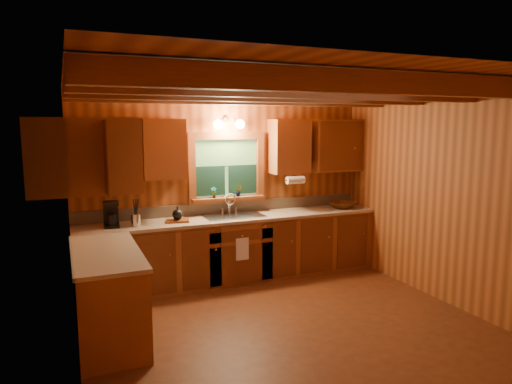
{
  "coord_description": "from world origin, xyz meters",
  "views": [
    {
      "loc": [
        -2.15,
        -4.28,
        2.17
      ],
      "look_at": [
        0.0,
        0.8,
        1.35
      ],
      "focal_mm": 32.38,
      "sensor_mm": 36.0,
      "label": 1
    }
  ],
  "objects_px": {
    "sink": "(233,219)",
    "wicker_basket": "(343,205)",
    "coffee_maker": "(111,214)",
    "cutting_board": "(178,221)"
  },
  "relations": [
    {
      "from": "sink",
      "to": "wicker_basket",
      "type": "distance_m",
      "value": 1.74
    },
    {
      "from": "sink",
      "to": "coffee_maker",
      "type": "bearing_deg",
      "value": -179.54
    },
    {
      "from": "cutting_board",
      "to": "wicker_basket",
      "type": "relative_size",
      "value": 0.77
    },
    {
      "from": "sink",
      "to": "cutting_board",
      "type": "bearing_deg",
      "value": -176.67
    },
    {
      "from": "coffee_maker",
      "to": "cutting_board",
      "type": "xyz_separation_m",
      "value": [
        0.82,
        -0.03,
        -0.14
      ]
    },
    {
      "from": "sink",
      "to": "cutting_board",
      "type": "distance_m",
      "value": 0.8
    },
    {
      "from": "sink",
      "to": "wicker_basket",
      "type": "xyz_separation_m",
      "value": [
        1.74,
        -0.06,
        0.09
      ]
    },
    {
      "from": "sink",
      "to": "coffee_maker",
      "type": "relative_size",
      "value": 2.58
    },
    {
      "from": "coffee_maker",
      "to": "wicker_basket",
      "type": "bearing_deg",
      "value": 4.3
    },
    {
      "from": "sink",
      "to": "coffee_maker",
      "type": "distance_m",
      "value": 1.63
    }
  ]
}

